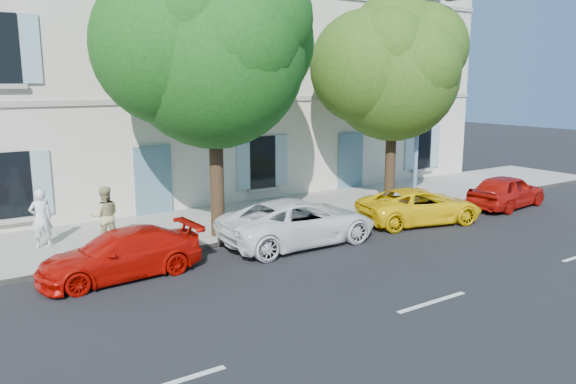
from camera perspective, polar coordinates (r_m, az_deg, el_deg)
ground at (r=15.43m, az=3.28°, el=-6.43°), size 90.00×90.00×0.00m
sidewalk at (r=19.01m, az=-4.81°, el=-2.82°), size 36.00×4.50×0.15m
kerb at (r=17.20m, az=-1.30°, el=-4.27°), size 36.00×0.16×0.16m
building at (r=23.69m, az=-12.03°, el=14.19°), size 28.00×7.00×12.00m
car_red_coupe at (r=14.19m, az=-16.64°, el=-6.06°), size 4.00×1.77×1.14m
car_white_coupe at (r=16.29m, az=1.11°, el=-3.04°), size 4.78×2.28×1.32m
car_yellow_supercar at (r=19.21m, az=13.27°, el=-1.37°), size 4.54×2.90×1.17m
car_red_hatchback at (r=22.49m, az=21.33°, el=0.09°), size 3.86×1.94×1.26m
tree_left at (r=16.34m, az=-7.55°, el=13.45°), size 5.20×5.20×8.05m
tree_right at (r=21.10m, az=10.66°, el=11.56°), size 4.77×4.77×7.36m
street_lamp at (r=21.35m, az=13.46°, el=10.11°), size 0.26×1.59×7.45m
pedestrian_a at (r=16.83m, az=-23.81°, el=-2.46°), size 0.61×0.41×1.64m
pedestrian_b at (r=16.41m, az=-18.11°, el=-2.32°), size 0.92×0.78×1.67m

